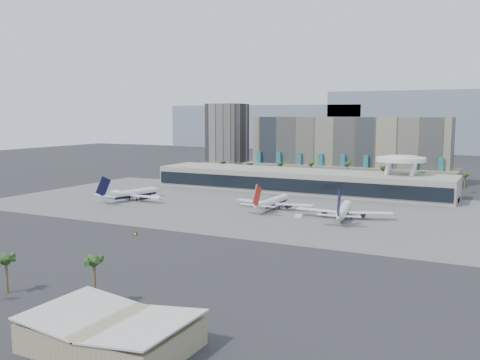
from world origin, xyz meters
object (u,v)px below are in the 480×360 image
at_px(service_vehicle_a, 155,197).
at_px(taxiway_sign, 135,234).
at_px(airliner_centre, 272,202).
at_px(service_vehicle_b, 298,216).
at_px(airliner_right, 343,210).
at_px(airliner_left, 132,193).

relative_size(service_vehicle_a, taxiway_sign, 1.94).
xyz_separation_m(airliner_centre, taxiway_sign, (-23.54, -71.52, -2.99)).
height_order(service_vehicle_b, taxiway_sign, service_vehicle_b).
bearing_deg(service_vehicle_a, airliner_centre, -15.17).
xyz_separation_m(airliner_right, taxiway_sign, (-59.43, -64.09, -3.18)).
xyz_separation_m(airliner_centre, service_vehicle_a, (-65.70, -0.85, -2.46)).
relative_size(airliner_centre, taxiway_sign, 18.74).
bearing_deg(airliner_right, taxiway_sign, -142.75).
relative_size(airliner_left, service_vehicle_a, 9.74).
xyz_separation_m(service_vehicle_a, service_vehicle_b, (84.09, -13.60, -0.24)).
bearing_deg(service_vehicle_b, service_vehicle_a, 160.00).
xyz_separation_m(service_vehicle_b, taxiway_sign, (-41.93, -57.07, -0.29)).
bearing_deg(airliner_right, service_vehicle_b, -168.06).
distance_m(airliner_right, service_vehicle_a, 101.83).
bearing_deg(airliner_centre, service_vehicle_a, -178.81).
height_order(airliner_left, airliner_centre, airliner_left).
distance_m(airliner_centre, taxiway_sign, 75.36).
bearing_deg(airliner_left, service_vehicle_b, 10.86).
bearing_deg(service_vehicle_a, airliner_right, -19.62).
distance_m(airliner_right, service_vehicle_b, 19.07).
height_order(airliner_centre, service_vehicle_a, airliner_centre).
bearing_deg(taxiway_sign, airliner_right, 59.16).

